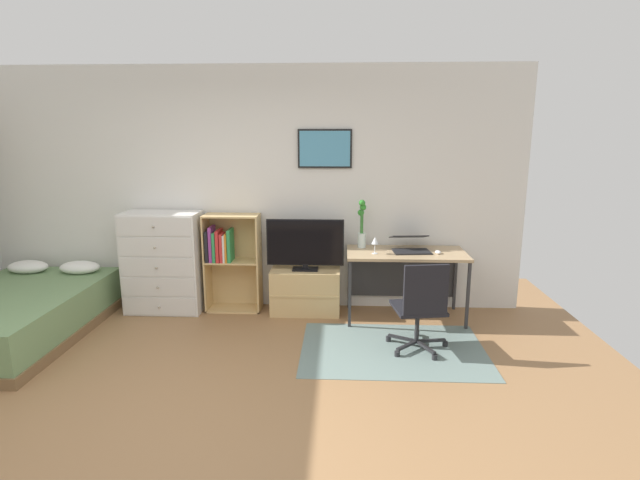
# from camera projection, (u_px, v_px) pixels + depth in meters

# --- Properties ---
(ground_plane) EXTENTS (7.20, 7.20, 0.00)m
(ground_plane) POSITION_uv_depth(u_px,v_px,m) (190.00, 421.00, 3.42)
(ground_plane) COLOR #936B44
(wall_back_with_posters) EXTENTS (6.12, 0.09, 2.70)m
(wall_back_with_posters) POSITION_uv_depth(u_px,v_px,m) (250.00, 189.00, 5.50)
(wall_back_with_posters) COLOR silver
(wall_back_with_posters) RESTS_ON ground_plane
(area_rug) EXTENTS (1.70, 1.20, 0.01)m
(area_rug) POSITION_uv_depth(u_px,v_px,m) (393.00, 349.00, 4.55)
(area_rug) COLOR slate
(area_rug) RESTS_ON ground_plane
(bed) EXTENTS (1.37, 2.05, 0.58)m
(bed) POSITION_uv_depth(u_px,v_px,m) (14.00, 315.00, 4.79)
(bed) COLOR brown
(bed) RESTS_ON ground_plane
(dresser) EXTENTS (0.84, 0.46, 1.13)m
(dresser) POSITION_uv_depth(u_px,v_px,m) (164.00, 262.00, 5.45)
(dresser) COLOR silver
(dresser) RESTS_ON ground_plane
(bookshelf) EXTENTS (0.61, 0.30, 1.10)m
(bookshelf) POSITION_uv_depth(u_px,v_px,m) (228.00, 256.00, 5.47)
(bookshelf) COLOR tan
(bookshelf) RESTS_ON ground_plane
(tv_stand) EXTENTS (0.76, 0.41, 0.50)m
(tv_stand) POSITION_uv_depth(u_px,v_px,m) (306.00, 291.00, 5.45)
(tv_stand) COLOR tan
(tv_stand) RESTS_ON ground_plane
(television) EXTENTS (0.84, 0.16, 0.57)m
(television) POSITION_uv_depth(u_px,v_px,m) (305.00, 245.00, 5.32)
(television) COLOR black
(television) RESTS_ON tv_stand
(desk) EXTENTS (1.26, 0.64, 0.74)m
(desk) POSITION_uv_depth(u_px,v_px,m) (405.00, 262.00, 5.29)
(desk) COLOR tan
(desk) RESTS_ON ground_plane
(office_chair) EXTENTS (0.58, 0.58, 0.86)m
(office_chair) POSITION_uv_depth(u_px,v_px,m) (421.00, 305.00, 4.40)
(office_chair) COLOR #232326
(office_chair) RESTS_ON ground_plane
(laptop) EXTENTS (0.43, 0.45, 0.17)m
(laptop) POSITION_uv_depth(u_px,v_px,m) (410.00, 244.00, 5.23)
(laptop) COLOR black
(laptop) RESTS_ON desk
(computer_mouse) EXTENTS (0.06, 0.10, 0.03)m
(computer_mouse) POSITION_uv_depth(u_px,v_px,m) (438.00, 252.00, 5.10)
(computer_mouse) COLOR silver
(computer_mouse) RESTS_ON desk
(bamboo_vase) EXTENTS (0.09, 0.11, 0.53)m
(bamboo_vase) POSITION_uv_depth(u_px,v_px,m) (362.00, 226.00, 5.33)
(bamboo_vase) COLOR silver
(bamboo_vase) RESTS_ON desk
(wine_glass) EXTENTS (0.07, 0.07, 0.18)m
(wine_glass) POSITION_uv_depth(u_px,v_px,m) (375.00, 241.00, 5.07)
(wine_glass) COLOR silver
(wine_glass) RESTS_ON desk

